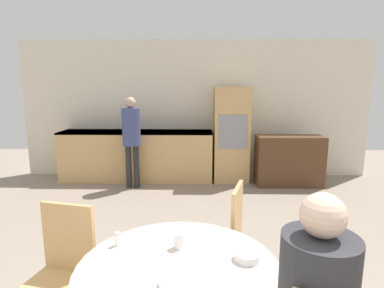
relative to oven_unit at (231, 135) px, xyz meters
The scene contains 11 objects.
wall_back 0.86m from the oven_unit, 153.14° to the left, with size 6.66×0.05×2.60m.
kitchen_counter 1.79m from the oven_unit, behind, with size 2.79×0.60×0.92m.
oven_unit is the anchor object (origin of this frame).
sideboard 1.12m from the oven_unit, 16.44° to the right, with size 1.15×0.45×0.88m.
chair_far_left 4.03m from the oven_unit, 111.99° to the right, with size 0.48×0.48×0.93m.
chair_far_right 3.27m from the oven_unit, 97.03° to the right, with size 0.50×0.50×0.93m.
person_standing 1.81m from the oven_unit, 164.00° to the right, with size 0.30×0.30×1.56m.
cup 3.87m from the oven_unit, 100.93° to the right, with size 0.06×0.06×0.10m.
bowl_near 4.23m from the oven_unit, 99.91° to the right, with size 0.16×0.16×0.04m.
bowl_centre 3.94m from the oven_unit, 94.94° to the right, with size 0.15×0.15×0.05m.
salt_shaker 3.94m from the oven_unit, 106.45° to the right, with size 0.03×0.03×0.09m.
Camera 1 is at (0.04, -0.39, 1.67)m, focal length 28.00 mm.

